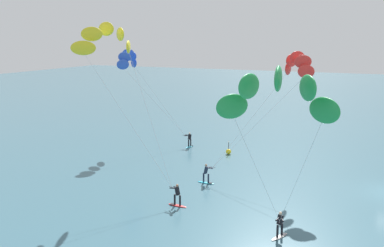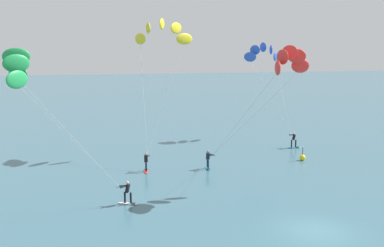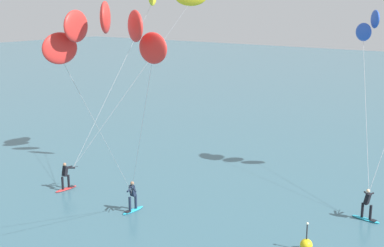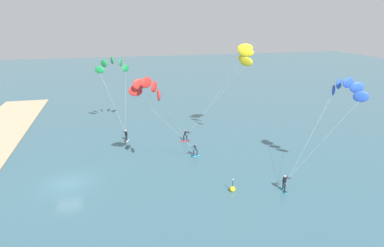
# 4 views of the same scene
# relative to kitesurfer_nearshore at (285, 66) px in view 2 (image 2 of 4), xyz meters

# --- Properties ---
(ground_plane) EXTENTS (240.00, 240.00, 0.00)m
(ground_plane) POSITION_rel_kitesurfer_nearshore_xyz_m (-0.86, -8.79, -9.42)
(ground_plane) COLOR #386070
(kitesurfer_nearshore) EXTENTS (7.08, 8.67, 10.98)m
(kitesurfer_nearshore) POSITION_rel_kitesurfer_nearshore_xyz_m (0.00, 0.00, 0.00)
(kitesurfer_nearshore) COLOR #23ADD1
(kitesurfer_nearshore) RESTS_ON ground
(kitesurfer_mid_water) EXTENTS (5.73, 9.68, 13.30)m
(kitesurfer_mid_water) POSITION_rel_kitesurfer_nearshore_xyz_m (-7.92, 12.92, 2.16)
(kitesurfer_mid_water) COLOR red
(kitesurfer_mid_water) RESTS_ON ground
(kitesurfer_far_out) EXTENTS (8.52, 5.19, 10.96)m
(kitesurfer_far_out) POSITION_rel_kitesurfer_nearshore_xyz_m (-18.39, -3.13, -0.05)
(kitesurfer_far_out) COLOR white
(kitesurfer_far_out) RESTS_ON ground
(kitesurfer_downwind) EXTENTS (4.48, 8.18, 10.85)m
(kitesurfer_downwind) POSITION_rel_kitesurfer_nearshore_xyz_m (4.47, 18.79, -0.13)
(kitesurfer_downwind) COLOR #23ADD1
(kitesurfer_downwind) RESTS_ON ground
(marker_buoy) EXTENTS (0.56, 0.56, 1.38)m
(marker_buoy) POSITION_rel_kitesurfer_nearshore_xyz_m (4.75, 7.24, -9.13)
(marker_buoy) COLOR yellow
(marker_buoy) RESTS_ON ground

